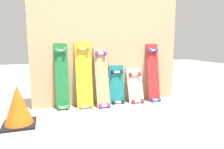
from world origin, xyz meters
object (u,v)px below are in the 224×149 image
(skateboard_natural, at_px, (102,80))
(skateboard_white, at_px, (136,88))
(skateboard_green, at_px, (62,79))
(skateboard_red, at_px, (153,75))
(skateboard_yellow, at_px, (84,78))
(skateboard_teal, at_px, (117,87))
(traffic_cone, at_px, (18,106))

(skateboard_natural, bearing_deg, skateboard_white, 2.91)
(skateboard_green, relative_size, skateboard_red, 1.01)
(skateboard_yellow, height_order, skateboard_red, skateboard_yellow)
(skateboard_green, distance_m, skateboard_red, 1.28)
(skateboard_teal, distance_m, traffic_cone, 1.28)
(skateboard_natural, relative_size, traffic_cone, 2.03)
(skateboard_natural, distance_m, traffic_cone, 1.05)
(skateboard_teal, distance_m, skateboard_red, 0.56)
(skateboard_green, bearing_deg, traffic_cone, -138.26)
(skateboard_yellow, relative_size, skateboard_teal, 1.54)
(skateboard_yellow, bearing_deg, skateboard_natural, -8.99)
(skateboard_green, height_order, skateboard_natural, skateboard_green)
(skateboard_yellow, xyz_separation_m, skateboard_red, (1.00, -0.00, -0.01))
(skateboard_yellow, bearing_deg, skateboard_white, -0.93)
(skateboard_yellow, height_order, skateboard_teal, skateboard_yellow)
(skateboard_yellow, distance_m, skateboard_white, 0.75)
(skateboard_green, distance_m, traffic_cone, 0.65)
(skateboard_white, bearing_deg, skateboard_green, 178.72)
(traffic_cone, bearing_deg, skateboard_green, 41.74)
(skateboard_green, relative_size, traffic_cone, 2.14)
(skateboard_green, height_order, skateboard_red, skateboard_green)
(skateboard_green, relative_size, skateboard_natural, 1.05)
(skateboard_white, xyz_separation_m, traffic_cone, (-1.47, -0.39, 0.00))
(skateboard_yellow, relative_size, skateboard_red, 1.04)
(skateboard_green, bearing_deg, skateboard_teal, 1.51)
(skateboard_green, xyz_separation_m, skateboard_red, (1.28, -0.02, -0.01))
(skateboard_green, bearing_deg, skateboard_natural, -5.31)
(traffic_cone, bearing_deg, skateboard_natural, 20.74)
(skateboard_yellow, height_order, traffic_cone, skateboard_yellow)
(skateboard_green, xyz_separation_m, traffic_cone, (-0.47, -0.42, -0.18))
(skateboard_natural, relative_size, skateboard_white, 1.56)
(skateboard_yellow, bearing_deg, skateboard_green, 177.81)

